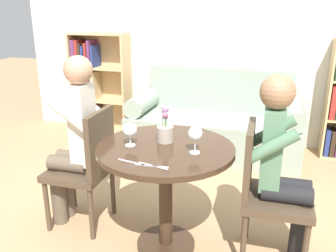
% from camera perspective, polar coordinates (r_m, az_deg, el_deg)
% --- Properties ---
extents(ground_plane, '(16.00, 16.00, 0.00)m').
position_cam_1_polar(ground_plane, '(2.61, -0.34, -18.54)').
color(ground_plane, tan).
extents(back_wall, '(5.20, 0.05, 2.70)m').
position_cam_1_polar(back_wall, '(4.30, 9.07, 15.20)').
color(back_wall, beige).
rests_on(back_wall, ground_plane).
extents(round_table, '(0.88, 0.88, 0.74)m').
position_cam_1_polar(round_table, '(2.31, -0.37, -6.99)').
color(round_table, '#382619').
rests_on(round_table, ground_plane).
extents(couch, '(1.89, 0.80, 0.92)m').
position_cam_1_polar(couch, '(4.08, 7.45, 0.19)').
color(couch, gray).
rests_on(couch, ground_plane).
extents(bookshelf_left, '(0.75, 0.28, 1.28)m').
position_cam_1_polar(bookshelf_left, '(4.77, -11.58, 6.49)').
color(bookshelf_left, tan).
rests_on(bookshelf_left, ground_plane).
extents(chair_left, '(0.43, 0.43, 0.90)m').
position_cam_1_polar(chair_left, '(2.67, -12.83, -5.91)').
color(chair_left, '#473828').
rests_on(chair_left, ground_plane).
extents(chair_right, '(0.43, 0.43, 0.90)m').
position_cam_1_polar(chair_right, '(2.35, 15.42, -9.59)').
color(chair_right, '#473828').
rests_on(chair_right, ground_plane).
extents(person_left, '(0.42, 0.34, 1.28)m').
position_cam_1_polar(person_left, '(2.64, -14.78, -2.13)').
color(person_left, brown).
rests_on(person_left, ground_plane).
extents(person_right, '(0.42, 0.35, 1.22)m').
position_cam_1_polar(person_right, '(2.29, 18.00, -6.26)').
color(person_right, black).
rests_on(person_right, ground_plane).
extents(wine_glass_left, '(0.09, 0.09, 0.15)m').
position_cam_1_polar(wine_glass_left, '(2.24, -6.13, -0.73)').
color(wine_glass_left, white).
rests_on(wine_glass_left, round_table).
extents(wine_glass_right, '(0.09, 0.09, 0.17)m').
position_cam_1_polar(wine_glass_right, '(2.12, 4.39, -1.34)').
color(wine_glass_right, white).
rests_on(wine_glass_right, round_table).
extents(flower_vase, '(0.11, 0.11, 0.25)m').
position_cam_1_polar(flower_vase, '(2.31, -0.46, -0.71)').
color(flower_vase, '#9E9384').
rests_on(flower_vase, round_table).
extents(knife_left_setting, '(0.19, 0.05, 0.00)m').
position_cam_1_polar(knife_left_setting, '(1.98, -2.39, -6.38)').
color(knife_left_setting, silver).
rests_on(knife_left_setting, round_table).
extents(fork_left_setting, '(0.19, 0.02, 0.00)m').
position_cam_1_polar(fork_left_setting, '(1.98, -2.60, -6.40)').
color(fork_left_setting, silver).
rests_on(fork_left_setting, round_table).
extents(knife_right_setting, '(0.19, 0.05, 0.00)m').
position_cam_1_polar(knife_right_setting, '(2.03, -5.78, -5.82)').
color(knife_right_setting, silver).
rests_on(knife_right_setting, round_table).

